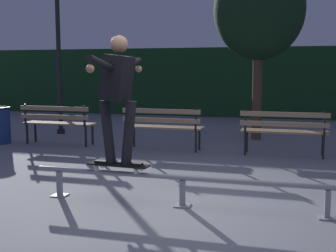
{
  "coord_description": "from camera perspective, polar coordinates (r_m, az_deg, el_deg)",
  "views": [
    {
      "loc": [
        1.24,
        -4.93,
        1.61
      ],
      "look_at": [
        -0.41,
        0.89,
        0.85
      ],
      "focal_mm": 47.84,
      "sensor_mm": 36.0,
      "label": 1
    }
  ],
  "objects": [
    {
      "name": "skateboarder",
      "position": [
        5.42,
        -6.43,
        4.73
      ],
      "size": [
        0.62,
        1.41,
        1.56
      ],
      "color": "black",
      "rests_on": "skateboard"
    },
    {
      "name": "lamp_post_left",
      "position": [
        11.6,
        -13.83,
        11.28
      ],
      "size": [
        0.32,
        0.32,
        3.9
      ],
      "color": "black",
      "rests_on": "ground"
    },
    {
      "name": "park_bench_left_center",
      "position": [
        8.95,
        -0.7,
        0.28
      ],
      "size": [
        1.6,
        0.42,
        0.88
      ],
      "color": "black",
      "rests_on": "ground"
    },
    {
      "name": "grind_rail",
      "position": [
        5.34,
        1.86,
        -7.19
      ],
      "size": [
        3.83,
        0.18,
        0.37
      ],
      "color": "gray",
      "rests_on": "ground"
    },
    {
      "name": "park_bench_leftmost",
      "position": [
        9.88,
        -13.93,
        0.72
      ],
      "size": [
        1.6,
        0.42,
        0.88
      ],
      "color": "black",
      "rests_on": "ground"
    },
    {
      "name": "tree_behind_benches",
      "position": [
        10.57,
        11.53,
        14.21
      ],
      "size": [
        2.04,
        2.04,
        4.07
      ],
      "color": "#4C3828",
      "rests_on": "ground"
    },
    {
      "name": "skateboard",
      "position": [
        5.54,
        -6.32,
        -4.98
      ],
      "size": [
        0.79,
        0.25,
        0.09
      ],
      "color": "black",
      "rests_on": "grind_rail"
    },
    {
      "name": "hedge_backdrop",
      "position": [
        15.78,
        11.34,
        5.48
      ],
      "size": [
        24.0,
        1.2,
        2.36
      ],
      "primitive_type": "cube",
      "color": "#193D1E",
      "rests_on": "ground"
    },
    {
      "name": "park_bench_right_center",
      "position": [
        8.59,
        14.57,
        -0.24
      ],
      "size": [
        1.6,
        0.42,
        0.88
      ],
      "color": "black",
      "rests_on": "ground"
    },
    {
      "name": "ground_plane",
      "position": [
        5.33,
        1.61,
        -10.42
      ],
      "size": [
        90.0,
        90.0,
        0.0
      ],
      "primitive_type": "plane",
      "color": "slate"
    }
  ]
}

